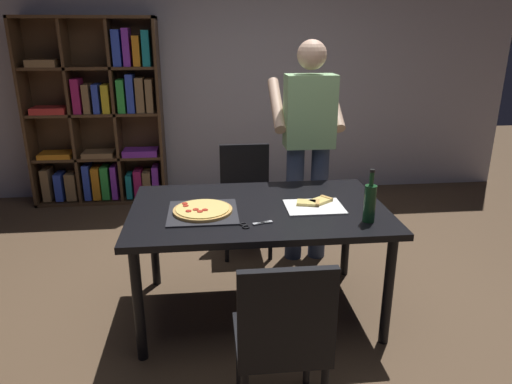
# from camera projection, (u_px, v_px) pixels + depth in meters

# --- Properties ---
(ground_plane) EXTENTS (12.00, 12.00, 0.00)m
(ground_plane) POSITION_uv_depth(u_px,v_px,m) (258.00, 309.00, 3.20)
(ground_plane) COLOR brown
(back_wall) EXTENTS (6.40, 0.10, 2.80)m
(back_wall) POSITION_uv_depth(u_px,v_px,m) (233.00, 69.00, 5.19)
(back_wall) COLOR #BCB7C6
(back_wall) RESTS_ON ground_plane
(dining_table) EXTENTS (1.61, 1.02, 0.75)m
(dining_table) POSITION_uv_depth(u_px,v_px,m) (258.00, 217.00, 2.98)
(dining_table) COLOR black
(dining_table) RESTS_ON ground_plane
(chair_near_camera) EXTENTS (0.42, 0.42, 0.90)m
(chair_near_camera) POSITION_uv_depth(u_px,v_px,m) (283.00, 335.00, 2.10)
(chair_near_camera) COLOR black
(chair_near_camera) RESTS_ON ground_plane
(chair_far_side) EXTENTS (0.42, 0.42, 0.90)m
(chair_far_side) POSITION_uv_depth(u_px,v_px,m) (246.00, 192.00, 3.97)
(chair_far_side) COLOR black
(chair_far_side) RESTS_ON ground_plane
(bookshelf) EXTENTS (1.40, 0.35, 1.95)m
(bookshelf) POSITION_uv_depth(u_px,v_px,m) (101.00, 120.00, 5.00)
(bookshelf) COLOR #513823
(bookshelf) RESTS_ON ground_plane
(person_serving_pizza) EXTENTS (0.55, 0.54, 1.75)m
(person_serving_pizza) POSITION_uv_depth(u_px,v_px,m) (308.00, 140.00, 3.65)
(person_serving_pizza) COLOR #38476B
(person_serving_pizza) RESTS_ON ground_plane
(pepperoni_pizza_on_tray) EXTENTS (0.42, 0.42, 0.04)m
(pepperoni_pizza_on_tray) POSITION_uv_depth(u_px,v_px,m) (203.00, 211.00, 2.85)
(pepperoni_pizza_on_tray) COLOR #2D2D33
(pepperoni_pizza_on_tray) RESTS_ON dining_table
(pizza_slices_on_towel) EXTENTS (0.36, 0.29, 0.03)m
(pizza_slices_on_towel) POSITION_uv_depth(u_px,v_px,m) (315.00, 205.00, 2.96)
(pizza_slices_on_towel) COLOR white
(pizza_slices_on_towel) RESTS_ON dining_table
(wine_bottle) EXTENTS (0.07, 0.07, 0.32)m
(wine_bottle) POSITION_uv_depth(u_px,v_px,m) (370.00, 202.00, 2.70)
(wine_bottle) COLOR #194723
(wine_bottle) RESTS_ON dining_table
(kitchen_scissors) EXTENTS (0.20, 0.10, 0.01)m
(kitchen_scissors) POSITION_uv_depth(u_px,v_px,m) (251.00, 224.00, 2.68)
(kitchen_scissors) COLOR silver
(kitchen_scissors) RESTS_ON dining_table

